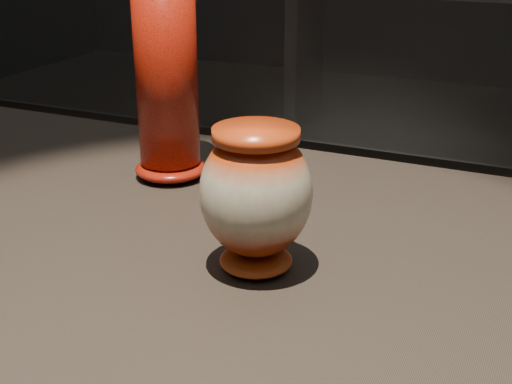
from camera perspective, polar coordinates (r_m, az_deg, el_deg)
main_vase at (r=0.84m, az=-0.00°, el=-0.21°), size 0.14×0.14×0.18m
tall_vase at (r=1.13m, az=-7.19°, el=9.69°), size 0.12×0.12×0.37m
back_shelf at (r=4.39m, az=14.67°, el=12.29°), size 2.00×0.60×0.90m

